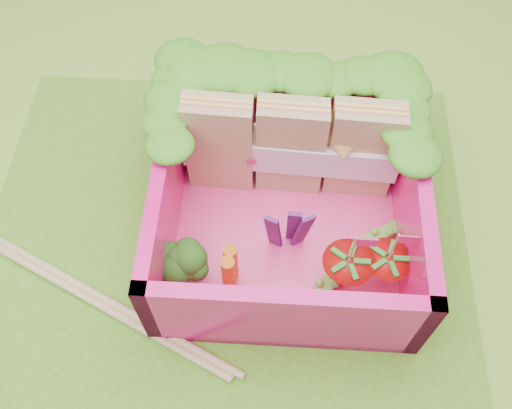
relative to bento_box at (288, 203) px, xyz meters
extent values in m
plane|color=#81C938|center=(-0.33, -0.24, -0.31)|extent=(14.00, 14.00, 0.00)
cube|color=#5F9521|center=(-0.33, -0.24, -0.29)|extent=(2.60, 2.60, 0.03)
cube|color=#FF4190|center=(0.00, 0.00, -0.25)|extent=(1.30, 1.30, 0.05)
cube|color=#FA1580|center=(0.00, 0.61, 0.00)|extent=(1.30, 0.07, 0.55)
cube|color=#FA1580|center=(0.00, -0.61, 0.00)|extent=(1.30, 0.07, 0.55)
cube|color=#FA1580|center=(-0.61, 0.00, 0.00)|extent=(0.07, 1.30, 0.55)
cube|color=#FA1580|center=(0.61, 0.00, 0.00)|extent=(0.07, 1.30, 0.55)
ellipsoid|color=#2C7D16|center=(-0.50, 0.58, 0.33)|extent=(0.30, 0.30, 0.11)
ellipsoid|color=#2C7D16|center=(-0.36, 0.58, 0.33)|extent=(0.30, 0.30, 0.11)
ellipsoid|color=#2C7D16|center=(-0.21, 0.58, 0.33)|extent=(0.30, 0.30, 0.11)
ellipsoid|color=#2C7D16|center=(-0.07, 0.58, 0.33)|extent=(0.30, 0.30, 0.11)
ellipsoid|color=#2C7D16|center=(0.07, 0.58, 0.33)|extent=(0.30, 0.30, 0.11)
ellipsoid|color=#2C7D16|center=(0.21, 0.58, 0.33)|extent=(0.30, 0.30, 0.11)
ellipsoid|color=#2C7D16|center=(0.36, 0.58, 0.33)|extent=(0.30, 0.30, 0.11)
ellipsoid|color=#2C7D16|center=(0.50, 0.58, 0.33)|extent=(0.30, 0.30, 0.11)
ellipsoid|color=#2C7D16|center=(-0.58, 0.10, 0.33)|extent=(0.27, 0.27, 0.10)
ellipsoid|color=#2C7D16|center=(-0.58, 0.24, 0.33)|extent=(0.27, 0.27, 0.10)
ellipsoid|color=#2C7D16|center=(-0.58, 0.38, 0.33)|extent=(0.27, 0.27, 0.10)
ellipsoid|color=#2C7D16|center=(-0.58, 0.52, 0.33)|extent=(0.27, 0.27, 0.10)
ellipsoid|color=#2C7D16|center=(-0.58, 0.66, 0.33)|extent=(0.27, 0.27, 0.10)
ellipsoid|color=#2C7D16|center=(0.58, 0.10, 0.33)|extent=(0.27, 0.27, 0.10)
ellipsoid|color=#2C7D16|center=(0.58, 0.24, 0.33)|extent=(0.27, 0.27, 0.10)
ellipsoid|color=#2C7D16|center=(0.58, 0.38, 0.33)|extent=(0.27, 0.27, 0.10)
ellipsoid|color=#2C7D16|center=(0.58, 0.52, 0.33)|extent=(0.27, 0.27, 0.10)
ellipsoid|color=#2C7D16|center=(0.58, 0.66, 0.33)|extent=(0.27, 0.27, 0.10)
cube|color=tan|center=(-0.37, 0.29, 0.09)|extent=(0.36, 0.17, 0.62)
cube|color=tan|center=(0.00, 0.29, 0.09)|extent=(0.36, 0.17, 0.62)
cube|color=tan|center=(0.37, 0.29, 0.09)|extent=(0.36, 0.17, 0.62)
cube|color=silver|center=(0.00, 0.29, 0.05)|extent=(1.13, 0.22, 0.20)
cylinder|color=#659146|center=(-0.51, -0.34, -0.16)|extent=(0.12, 0.12, 0.12)
ellipsoid|color=#184913|center=(-0.51, -0.34, -0.04)|extent=(0.31, 0.31, 0.12)
cylinder|color=orange|center=(-0.27, -0.37, -0.08)|extent=(0.07, 0.07, 0.29)
cylinder|color=orange|center=(-0.27, -0.31, -0.08)|extent=(0.07, 0.07, 0.28)
cube|color=#541B61|center=(-0.07, -0.15, -0.04)|extent=(0.07, 0.05, 0.38)
cube|color=#541B61|center=(0.03, -0.11, -0.04)|extent=(0.07, 0.02, 0.38)
cube|color=#541B61|center=(0.08, -0.13, -0.04)|extent=(0.07, 0.05, 0.38)
cone|color=red|center=(0.29, -0.32, -0.10)|extent=(0.25, 0.25, 0.25)
cylinder|color=tan|center=(0.29, -0.32, 0.15)|extent=(0.01, 0.01, 0.24)
cube|color=#DF2571|center=(0.34, -0.32, 0.23)|extent=(0.10, 0.01, 0.06)
cone|color=red|center=(0.48, -0.29, -0.11)|extent=(0.23, 0.23, 0.23)
cylinder|color=tan|center=(0.48, -0.29, 0.13)|extent=(0.01, 0.01, 0.24)
cube|color=#DF2571|center=(0.53, -0.29, 0.21)|extent=(0.10, 0.01, 0.06)
cube|color=#64BC3B|center=(0.50, -0.05, -0.20)|extent=(0.31, 0.22, 0.05)
cube|color=#64BC3B|center=(0.21, -0.35, -0.20)|extent=(0.23, 0.31, 0.05)
cube|color=tan|center=(-1.23, -0.35, -0.25)|extent=(2.02, 0.99, 0.04)
cube|color=tan|center=(-1.17, -0.33, -0.25)|extent=(2.02, 0.99, 0.04)
camera|label=1|loc=(-0.08, -1.52, 2.44)|focal=40.00mm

